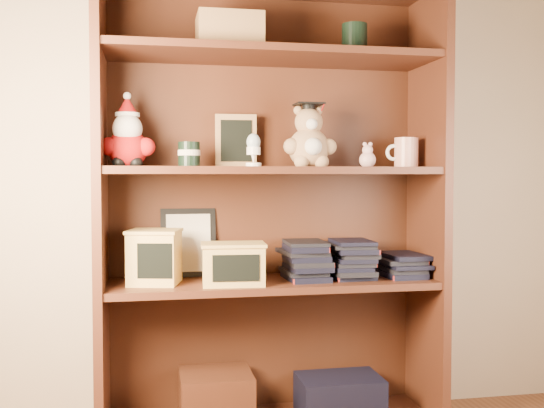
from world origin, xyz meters
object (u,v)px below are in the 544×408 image
Objects in this scene: bookcase at (269,215)px; grad_teddy_bear at (309,142)px; teacher_mug at (406,153)px; treats_box at (155,256)px.

grad_teddy_bear is (0.14, -0.06, 0.26)m from bookcase.
grad_teddy_bear is 0.37m from teacher_mug.
bookcase is 0.55m from teacher_mug.
grad_teddy_bear is at bearing -0.66° from treats_box.
teacher_mug is at bearing 0.05° from treats_box.
bookcase is 6.87× the size of grad_teddy_bear.
bookcase is 7.88× the size of treats_box.
grad_teddy_bear is at bearing -178.89° from teacher_mug.
teacher_mug is 0.97m from treats_box.
treats_box is (-0.41, -0.05, -0.13)m from bookcase.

